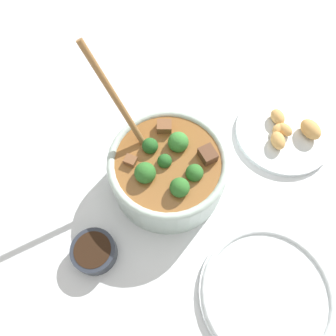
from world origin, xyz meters
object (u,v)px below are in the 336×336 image
(stew_bowl, at_px, (168,169))
(food_plate, at_px, (285,132))
(condiment_bowl, at_px, (94,251))
(empty_plate, at_px, (267,294))

(stew_bowl, height_order, food_plate, stew_bowl)
(stew_bowl, bearing_deg, food_plate, 94.10)
(stew_bowl, relative_size, condiment_bowl, 3.41)
(condiment_bowl, height_order, empty_plate, condiment_bowl)
(condiment_bowl, height_order, food_plate, food_plate)
(empty_plate, bearing_deg, food_plate, 146.43)
(stew_bowl, distance_m, condiment_bowl, 0.22)
(stew_bowl, bearing_deg, empty_plate, 18.98)
(empty_plate, bearing_deg, condiment_bowl, -122.64)
(condiment_bowl, bearing_deg, food_plate, 104.02)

